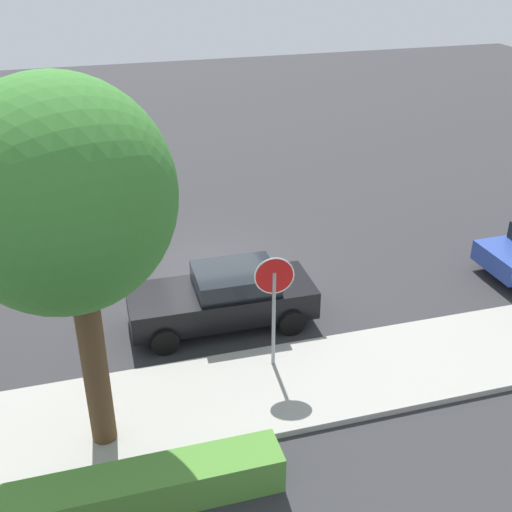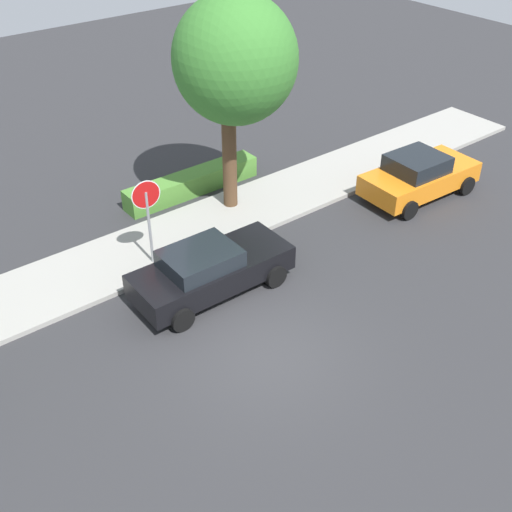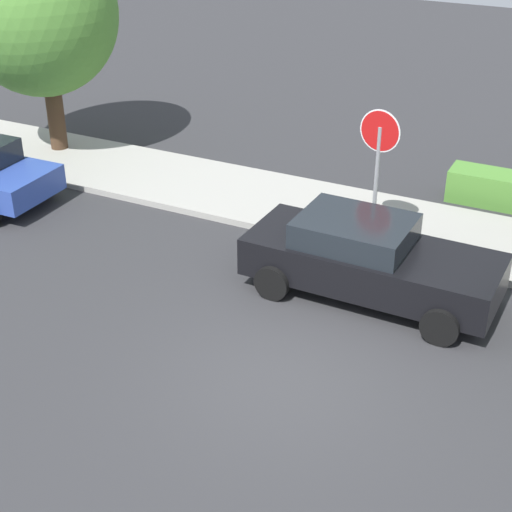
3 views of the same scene
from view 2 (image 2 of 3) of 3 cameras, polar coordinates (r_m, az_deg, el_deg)
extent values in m
plane|color=#2D2D30|center=(15.75, 0.91, -8.39)|extent=(60.00, 60.00, 0.00)
cube|color=#9E9B93|center=(19.36, -9.39, 0.68)|extent=(32.00, 2.72, 0.14)
cylinder|color=gray|center=(18.08, -9.42, 2.28)|extent=(0.08, 0.08, 2.41)
cylinder|color=white|center=(17.50, -9.76, 5.40)|extent=(0.82, 0.13, 0.83)
cylinder|color=red|center=(17.50, -9.76, 5.40)|extent=(0.77, 0.13, 0.78)
cube|color=black|center=(17.21, -3.92, -1.37)|extent=(4.43, 1.78, 0.69)
cube|color=black|center=(16.73, -4.99, -0.22)|extent=(1.95, 1.53, 0.45)
cylinder|color=black|center=(18.66, -1.54, 0.69)|extent=(0.64, 0.23, 0.64)
cylinder|color=black|center=(17.55, 1.74, -1.80)|extent=(0.64, 0.23, 0.64)
cylinder|color=black|center=(17.42, -9.55, -2.67)|extent=(0.64, 0.23, 0.64)
cylinder|color=black|center=(16.23, -6.58, -5.61)|extent=(0.64, 0.23, 0.64)
cube|color=orange|center=(22.38, 14.33, 6.72)|extent=(4.18, 1.99, 0.68)
cube|color=black|center=(21.94, 14.13, 7.98)|extent=(1.83, 1.66, 0.55)
cylinder|color=black|center=(24.00, 14.89, 7.74)|extent=(0.65, 0.25, 0.64)
cylinder|color=black|center=(23.05, 18.19, 5.97)|extent=(0.65, 0.25, 0.64)
cylinder|color=black|center=(22.11, 10.06, 5.99)|extent=(0.65, 0.25, 0.64)
cylinder|color=black|center=(21.08, 13.44, 4.01)|extent=(0.65, 0.25, 0.64)
cylinder|color=#513823|center=(20.43, -2.37, 8.68)|extent=(0.45, 0.45, 3.59)
ellipsoid|color=#387A2D|center=(19.19, -1.87, 17.09)|extent=(3.66, 3.66, 3.80)
cube|color=#4C8433|center=(22.12, -5.69, 6.50)|extent=(4.97, 0.80, 0.72)
camera|label=1|loc=(26.64, -17.20, 29.11)|focal=45.00mm
camera|label=3|loc=(11.70, 48.61, 5.54)|focal=55.00mm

